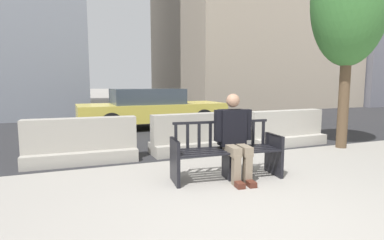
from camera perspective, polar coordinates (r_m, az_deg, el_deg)
name	(u,v)px	position (r m, az deg, el deg)	size (l,w,h in m)	color
ground_plane	(253,218)	(3.53, 11.61, -17.75)	(200.00, 200.00, 0.00)	gray
street_asphalt	(128,123)	(11.62, -12.11, -0.52)	(120.00, 12.00, 0.01)	#28282B
street_bench	(226,153)	(4.70, 6.51, -6.28)	(1.73, 0.68, 0.88)	black
seated_person	(234,135)	(4.64, 8.09, -2.80)	(0.59, 0.75, 1.31)	black
jersey_barrier_centre	(197,136)	(6.46, 0.96, -3.15)	(2.03, 0.77, 0.84)	#9E998E
jersey_barrier_left	(82,145)	(5.97, -20.26, -4.40)	(2.01, 0.72, 0.84)	#9E998E
jersey_barrier_right	(285,131)	(7.54, 17.36, -2.02)	(2.03, 0.78, 0.84)	#ADA89E
street_tree	(350,0)	(7.87, 27.83, 19.54)	(1.63, 1.63, 4.80)	brown
car_taxi_near	(152,108)	(10.10, -7.72, 2.24)	(4.86, 2.00, 1.31)	#DBC64C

